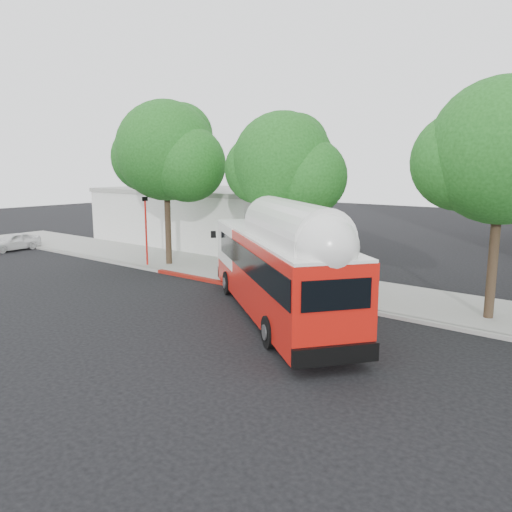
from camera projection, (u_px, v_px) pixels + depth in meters
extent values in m
plane|color=black|center=(217.00, 313.00, 20.44)|extent=(120.00, 120.00, 0.00)
cube|color=gray|center=(303.00, 283.00, 25.45)|extent=(60.00, 5.00, 0.15)
cube|color=gray|center=(273.00, 293.00, 23.44)|extent=(60.00, 0.30, 0.15)
cube|color=maroon|center=(226.00, 284.00, 25.27)|extent=(10.00, 0.32, 0.16)
cylinder|color=#2D2116|center=(168.00, 216.00, 29.65)|extent=(0.36, 0.36, 6.08)
sphere|color=#184A15|center=(166.00, 151.00, 28.98)|extent=(5.80, 5.80, 5.80)
sphere|color=#184A15|center=(188.00, 164.00, 28.29)|extent=(4.35, 4.35, 4.35)
cylinder|color=#2D2116|center=(282.00, 231.00, 25.20)|extent=(0.36, 0.36, 5.44)
sphere|color=#184A15|center=(283.00, 163.00, 24.60)|extent=(5.00, 5.00, 5.00)
sphere|color=#184A15|center=(308.00, 177.00, 24.04)|extent=(3.75, 3.75, 3.75)
cylinder|color=#2D2116|center=(494.00, 248.00, 18.91)|extent=(0.36, 0.36, 5.76)
sphere|color=#184A15|center=(502.00, 151.00, 18.28)|extent=(5.40, 5.40, 5.40)
cube|color=silver|center=(207.00, 217.00, 39.45)|extent=(16.00, 10.00, 4.00)
cube|color=gray|center=(206.00, 190.00, 39.08)|extent=(16.20, 10.20, 0.30)
cube|color=red|center=(276.00, 272.00, 19.74)|extent=(11.06, 9.36, 2.89)
cube|color=black|center=(280.00, 260.00, 19.16)|extent=(10.15, 8.68, 0.95)
cube|color=white|center=(276.00, 235.00, 19.48)|extent=(11.01, 9.30, 0.10)
cube|color=white|center=(292.00, 235.00, 17.52)|extent=(6.27, 5.48, 0.55)
cube|color=black|center=(241.00, 271.00, 26.21)|extent=(1.73, 1.91, 0.06)
imported|color=navy|center=(241.00, 262.00, 26.12)|extent=(1.52, 1.72, 0.90)
imported|color=silver|center=(14.00, 242.00, 35.70)|extent=(3.81, 1.71, 1.27)
cylinder|color=red|center=(146.00, 234.00, 29.48)|extent=(0.12, 0.12, 3.96)
cube|color=black|center=(145.00, 199.00, 29.12)|extent=(0.05, 0.40, 0.25)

